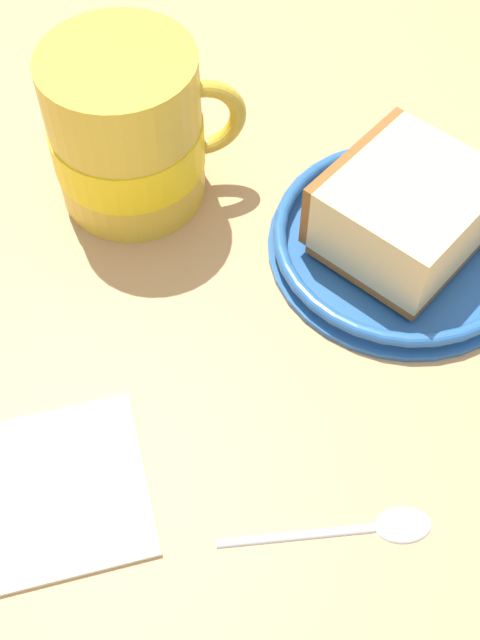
{
  "coord_description": "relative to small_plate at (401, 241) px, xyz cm",
  "views": [
    {
      "loc": [
        18.29,
        20.47,
        40.94
      ],
      "look_at": [
        1.28,
        1.13,
        3.0
      ],
      "focal_mm": 45.56,
      "sensor_mm": 36.0,
      "label": 1
    }
  ],
  "objects": [
    {
      "name": "folded_napkin",
      "position": [
        27.74,
        -1.67,
        -0.57
      ],
      "size": [
        16.24,
        14.58,
        0.6
      ],
      "primitive_type": "cube",
      "rotation": [
        0.0,
        0.0,
        -0.47
      ],
      "color": "beige",
      "rests_on": "ground_plane"
    },
    {
      "name": "ground_plane",
      "position": [
        11.44,
        -2.29,
        -2.76
      ],
      "size": [
        129.41,
        129.41,
        3.78
      ],
      "primitive_type": "cube",
      "color": "tan"
    },
    {
      "name": "small_plate",
      "position": [
        0.0,
        0.0,
        0.0
      ],
      "size": [
        17.06,
        17.06,
        1.76
      ],
      "color": "#26599E",
      "rests_on": "ground_plane"
    },
    {
      "name": "tea_mug",
      "position": [
        9.48,
        -15.55,
        4.4
      ],
      "size": [
        11.94,
        9.86,
        10.84
      ],
      "color": "gold",
      "rests_on": "ground_plane"
    },
    {
      "name": "teaspoon",
      "position": [
        14.92,
        11.65,
        -0.51
      ],
      "size": [
        9.9,
        7.56,
        0.8
      ],
      "color": "silver",
      "rests_on": "ground_plane"
    },
    {
      "name": "cake_slice",
      "position": [
        0.03,
        -0.27,
        2.67
      ],
      "size": [
        10.52,
        9.93,
        5.27
      ],
      "color": "brown",
      "rests_on": "small_plate"
    }
  ]
}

